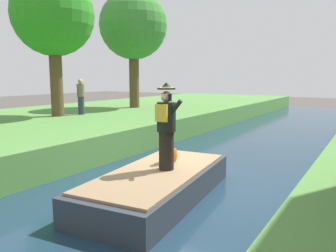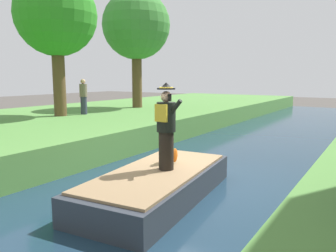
% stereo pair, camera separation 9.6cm
% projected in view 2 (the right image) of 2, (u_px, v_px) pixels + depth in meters
% --- Properties ---
extents(ground_plane, '(80.00, 80.00, 0.00)m').
position_uv_depth(ground_plane, '(183.00, 188.00, 7.97)').
color(ground_plane, '#4C4742').
extents(canal_water, '(5.70, 48.00, 0.10)m').
position_uv_depth(canal_water, '(183.00, 186.00, 7.97)').
color(canal_water, '#1E384C').
rests_on(canal_water, ground).
extents(boat, '(2.28, 4.38, 0.61)m').
position_uv_depth(boat, '(158.00, 184.00, 7.02)').
color(boat, '#333842').
rests_on(boat, canal_water).
extents(person_pirate, '(0.61, 0.42, 1.85)m').
position_uv_depth(person_pirate, '(166.00, 127.00, 6.91)').
color(person_pirate, black).
rests_on(person_pirate, boat).
extents(parrot_plush, '(0.36, 0.35, 0.57)m').
position_uv_depth(parrot_plush, '(169.00, 153.00, 7.53)').
color(parrot_plush, green).
rests_on(parrot_plush, boat).
extents(tree_tall, '(3.43, 3.43, 5.99)m').
position_uv_depth(tree_tall, '(56.00, 16.00, 13.84)').
color(tree_tall, brown).
rests_on(tree_tall, grass_bank_near).
extents(tree_slender, '(3.68, 3.68, 6.31)m').
position_uv_depth(tree_slender, '(136.00, 26.00, 17.84)').
color(tree_slender, brown).
rests_on(tree_slender, grass_bank_near).
extents(person_bystander, '(0.34, 0.34, 1.60)m').
position_uv_depth(person_bystander, '(84.00, 96.00, 14.92)').
color(person_bystander, '#33384C').
rests_on(person_bystander, grass_bank_near).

